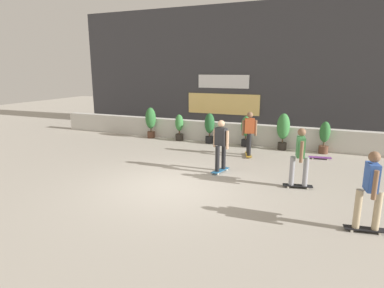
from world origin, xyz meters
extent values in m
plane|color=#A8A093|center=(0.00, 0.00, 0.00)|extent=(48.00, 48.00, 0.00)
cube|color=beige|center=(0.00, 6.00, 0.45)|extent=(18.00, 0.40, 0.90)
cube|color=#38383D|center=(0.00, 10.00, 3.25)|extent=(20.00, 2.00, 6.50)
cube|color=white|center=(-1.29, 8.96, 2.60)|extent=(2.80, 0.08, 0.70)
cube|color=#F2CC72|center=(-1.29, 8.97, 1.40)|extent=(4.00, 0.06, 1.10)
cylinder|color=brown|center=(-3.83, 5.55, 0.15)|extent=(0.36, 0.36, 0.30)
cylinder|color=brown|center=(-3.83, 5.55, 0.38)|extent=(0.06, 0.06, 0.15)
ellipsoid|color=#2D6B33|center=(-3.83, 5.55, 0.96)|extent=(0.50, 0.50, 1.01)
cylinder|color=#2D2823|center=(-2.32, 5.55, 0.15)|extent=(0.36, 0.36, 0.30)
cylinder|color=brown|center=(-2.32, 5.55, 0.38)|extent=(0.06, 0.06, 0.15)
ellipsoid|color=#387F3D|center=(-2.32, 5.55, 0.83)|extent=(0.37, 0.37, 0.76)
cylinder|color=black|center=(-0.83, 5.55, 0.15)|extent=(0.36, 0.36, 0.30)
cylinder|color=brown|center=(-0.83, 5.55, 0.38)|extent=(0.06, 0.06, 0.15)
ellipsoid|color=#235B2D|center=(-0.83, 5.55, 0.90)|extent=(0.44, 0.44, 0.90)
cylinder|color=black|center=(0.81, 5.55, 0.15)|extent=(0.36, 0.36, 0.30)
cylinder|color=brown|center=(0.81, 5.55, 0.38)|extent=(0.06, 0.06, 0.15)
ellipsoid|color=#387F3D|center=(0.81, 5.55, 0.88)|extent=(0.42, 0.42, 0.86)
cylinder|color=#2D2823|center=(2.34, 5.55, 0.15)|extent=(0.36, 0.36, 0.30)
cylinder|color=brown|center=(2.34, 5.55, 0.38)|extent=(0.06, 0.06, 0.15)
ellipsoid|color=#387F3D|center=(2.34, 5.55, 0.98)|extent=(0.51, 0.51, 1.05)
cylinder|color=brown|center=(3.92, 5.55, 0.15)|extent=(0.36, 0.36, 0.30)
cylinder|color=brown|center=(3.92, 5.55, 0.38)|extent=(0.06, 0.06, 0.15)
ellipsoid|color=#2D6B33|center=(3.92, 5.55, 0.86)|extent=(0.40, 0.40, 0.82)
cube|color=black|center=(3.32, 1.21, 0.07)|extent=(0.82, 0.35, 0.02)
cylinder|color=silver|center=(3.08, 1.08, 0.03)|extent=(0.06, 0.04, 0.06)
cylinder|color=silver|center=(3.05, 1.24, 0.03)|extent=(0.06, 0.04, 0.06)
cylinder|color=silver|center=(3.59, 1.18, 0.03)|extent=(0.06, 0.04, 0.06)
cylinder|color=silver|center=(3.56, 1.34, 0.03)|extent=(0.06, 0.04, 0.06)
cylinder|color=gray|center=(3.14, 1.17, 0.49)|extent=(0.14, 0.14, 0.82)
cylinder|color=gray|center=(3.50, 1.25, 0.49)|extent=(0.14, 0.14, 0.82)
cube|color=#3F8C4C|center=(3.32, 1.21, 1.18)|extent=(0.27, 0.39, 0.56)
sphere|color=brown|center=(3.32, 1.21, 1.59)|extent=(0.22, 0.22, 0.22)
cylinder|color=brown|center=(3.37, 0.98, 1.10)|extent=(0.09, 0.09, 0.58)
cylinder|color=brown|center=(3.28, 1.44, 1.10)|extent=(0.09, 0.09, 0.58)
cube|color=#BF8C26|center=(1.29, 4.00, 0.07)|extent=(0.43, 0.82, 0.02)
cylinder|color=silver|center=(1.45, 3.77, 0.03)|extent=(0.05, 0.06, 0.06)
cylinder|color=silver|center=(1.30, 3.72, 0.03)|extent=(0.05, 0.06, 0.06)
cylinder|color=silver|center=(1.29, 4.27, 0.03)|extent=(0.05, 0.06, 0.06)
cylinder|color=silver|center=(1.14, 4.22, 0.03)|extent=(0.05, 0.06, 0.06)
cylinder|color=black|center=(1.35, 3.82, 0.49)|extent=(0.14, 0.14, 0.82)
cylinder|color=black|center=(1.24, 4.17, 0.49)|extent=(0.14, 0.14, 0.82)
cube|color=#B24C26|center=(1.29, 4.00, 1.18)|extent=(0.40, 0.30, 0.56)
sphere|color=brown|center=(1.29, 4.00, 1.59)|extent=(0.22, 0.22, 0.22)
cylinder|color=brown|center=(1.52, 4.07, 1.10)|extent=(0.09, 0.09, 0.58)
cylinder|color=brown|center=(1.07, 3.93, 1.10)|extent=(0.09, 0.09, 0.58)
cube|color=black|center=(4.81, -0.88, 0.07)|extent=(0.82, 0.33, 0.02)
cylinder|color=silver|center=(4.56, -1.00, 0.03)|extent=(0.06, 0.04, 0.06)
cylinder|color=silver|center=(4.54, -0.84, 0.03)|extent=(0.06, 0.04, 0.06)
cylinder|color=silver|center=(5.08, -0.91, 0.03)|extent=(0.06, 0.04, 0.06)
cylinder|color=silver|center=(5.05, -0.76, 0.03)|extent=(0.06, 0.04, 0.06)
cylinder|color=tan|center=(4.63, -0.91, 0.49)|extent=(0.14, 0.14, 0.82)
cylinder|color=tan|center=(4.98, -0.85, 0.49)|extent=(0.14, 0.14, 0.82)
cube|color=#3359B2|center=(4.81, -0.88, 1.18)|extent=(0.26, 0.39, 0.56)
sphere|color=brown|center=(4.81, -0.88, 1.59)|extent=(0.22, 0.22, 0.22)
cylinder|color=brown|center=(4.84, -1.11, 1.10)|extent=(0.09, 0.09, 0.58)
cylinder|color=brown|center=(4.77, -0.65, 1.10)|extent=(0.09, 0.09, 0.58)
cube|color=#266699|center=(0.90, 1.71, 0.07)|extent=(0.41, 0.82, 0.02)
cylinder|color=silver|center=(0.89, 1.99, 0.03)|extent=(0.04, 0.06, 0.06)
cylinder|color=silver|center=(1.05, 1.94, 0.03)|extent=(0.04, 0.06, 0.06)
cylinder|color=silver|center=(0.75, 1.49, 0.03)|extent=(0.04, 0.06, 0.06)
cylinder|color=silver|center=(0.90, 1.44, 0.03)|extent=(0.04, 0.06, 0.06)
cylinder|color=black|center=(0.95, 1.89, 0.49)|extent=(0.14, 0.14, 0.82)
cylinder|color=black|center=(0.85, 1.54, 0.49)|extent=(0.14, 0.14, 0.82)
cube|color=#262628|center=(0.90, 1.71, 1.18)|extent=(0.40, 0.29, 0.56)
sphere|color=tan|center=(0.90, 1.71, 1.59)|extent=(0.22, 0.22, 0.22)
cylinder|color=tan|center=(0.67, 1.78, 1.10)|extent=(0.09, 0.09, 0.58)
cylinder|color=tan|center=(1.12, 1.65, 1.10)|extent=(0.09, 0.09, 0.58)
cube|color=#72338C|center=(3.83, 4.61, 0.07)|extent=(0.82, 0.33, 0.02)
cylinder|color=silver|center=(3.59, 4.49, 0.03)|extent=(0.06, 0.04, 0.06)
cylinder|color=silver|center=(3.56, 4.64, 0.03)|extent=(0.06, 0.04, 0.06)
cylinder|color=silver|center=(4.10, 4.57, 0.03)|extent=(0.06, 0.04, 0.06)
cylinder|color=silver|center=(4.07, 4.73, 0.03)|extent=(0.06, 0.04, 0.06)
camera|label=1|loc=(3.84, -7.75, 3.24)|focal=30.03mm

